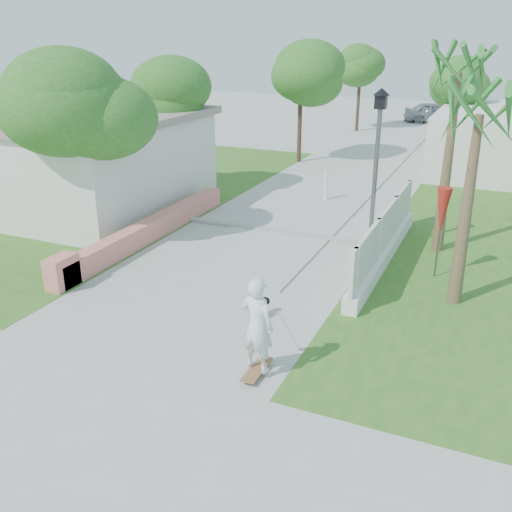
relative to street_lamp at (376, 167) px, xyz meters
The scene contains 21 objects.
ground 6.67m from the street_lamp, 117.80° to the right, with size 90.00×90.00×0.00m, color #B7B7B2.
path_strip 14.98m from the street_lamp, 101.31° to the left, with size 3.20×36.00×0.06m, color #B7B7B2.
curb 3.78m from the street_lamp, behind, with size 6.50×0.25×0.10m, color #999993.
grass_left 10.49m from the street_lamp, 165.83° to the left, with size 8.00×20.00×0.01m, color #326820.
pink_wall 6.83m from the street_lamp, 162.57° to the right, with size 0.45×8.20×0.80m.
house_left 10.94m from the street_lamp, behind, with size 8.40×7.40×3.23m.
lattice_fence 2.01m from the street_lamp, 44.82° to the right, with size 0.35×7.00×1.50m.
building_right 12.93m from the street_lamp, 76.07° to the left, with size 6.00×8.00×2.60m, color silver.
street_lamp is the anchor object (origin of this frame).
bollard 5.56m from the street_lamp, 120.96° to the left, with size 0.14×0.14×1.09m.
patio_umbrella 2.27m from the street_lamp, 27.76° to the right, with size 0.36×0.36×2.30m.
tree_left_near 7.92m from the street_lamp, 161.15° to the right, with size 3.60×3.60×5.28m.
tree_left_mid 8.96m from the street_lamp, 160.42° to the left, with size 3.20×3.20×4.85m.
tree_path_left 12.10m from the street_lamp, 119.30° to the left, with size 3.40×3.40×5.23m.
tree_path_right 14.52m from the street_lamp, 88.74° to the left, with size 3.00×3.00×4.79m.
tree_path_far 21.30m from the street_lamp, 105.50° to the left, with size 3.20×3.20×5.17m.
palm_far 2.85m from the street_lamp, 30.47° to the left, with size 1.80×1.80×5.30m.
palm_near 3.72m from the street_lamp, 42.61° to the right, with size 1.80×1.80×4.70m.
skateboarder 6.27m from the street_lamp, 97.54° to the right, with size 1.18×2.73×1.88m.
dog 5.38m from the street_lamp, 104.52° to the right, with size 0.33×0.60×0.41m.
parked_car 25.78m from the street_lamp, 93.79° to the left, with size 1.63×4.06×1.38m, color #9B9CA2.
Camera 1 is at (6.02, -9.37, 5.76)m, focal length 40.00 mm.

